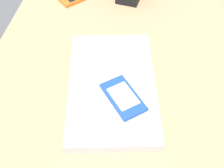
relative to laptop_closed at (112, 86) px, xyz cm
name	(u,v)px	position (x,y,z in cm)	size (l,w,h in cm)	color
desk_surface	(134,87)	(-2.61, 5.27, -2.79)	(120.00, 80.00, 3.00)	tan
laptop_closed	(112,86)	(0.00, 0.00, 0.00)	(34.59, 21.08, 2.57)	#B7BABC
cell_phone_on_laptop	(123,97)	(4.36, 3.24, 1.75)	(13.05, 12.10, 1.00)	#1E479E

